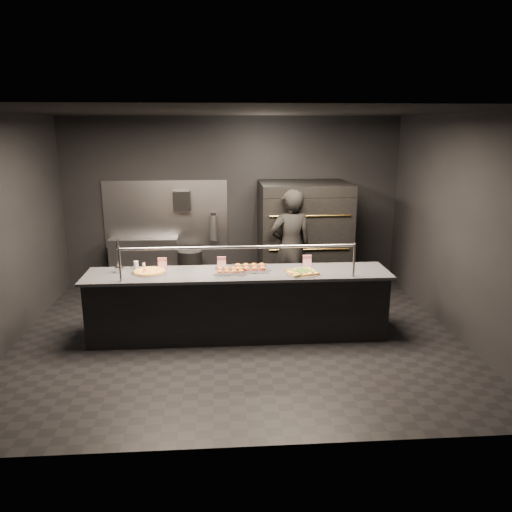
% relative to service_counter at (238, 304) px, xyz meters
% --- Properties ---
extents(room, '(6.04, 6.00, 3.00)m').
position_rel_service_counter_xyz_m(room, '(-0.02, 0.05, 1.03)').
color(room, black).
rests_on(room, ground).
extents(service_counter, '(4.10, 0.78, 1.37)m').
position_rel_service_counter_xyz_m(service_counter, '(0.00, 0.00, 0.00)').
color(service_counter, black).
rests_on(service_counter, ground).
extents(pizza_oven, '(1.50, 1.23, 1.91)m').
position_rel_service_counter_xyz_m(pizza_oven, '(1.20, 1.90, 0.50)').
color(pizza_oven, black).
rests_on(pizza_oven, ground).
extents(prep_shelf, '(1.20, 0.35, 0.90)m').
position_rel_service_counter_xyz_m(prep_shelf, '(-1.60, 2.32, -0.01)').
color(prep_shelf, '#99999E').
rests_on(prep_shelf, ground).
extents(towel_dispenser, '(0.30, 0.20, 0.35)m').
position_rel_service_counter_xyz_m(towel_dispenser, '(-0.90, 2.39, 1.09)').
color(towel_dispenser, black).
rests_on(towel_dispenser, room).
extents(fire_extinguisher, '(0.14, 0.14, 0.51)m').
position_rel_service_counter_xyz_m(fire_extinguisher, '(-0.35, 2.40, 0.60)').
color(fire_extinguisher, '#B2B2B7').
rests_on(fire_extinguisher, room).
extents(beer_tap, '(0.12, 0.18, 0.47)m').
position_rel_service_counter_xyz_m(beer_tap, '(-1.60, 0.12, 0.59)').
color(beer_tap, silver).
rests_on(beer_tap, service_counter).
extents(round_pizza, '(0.48, 0.48, 0.03)m').
position_rel_service_counter_xyz_m(round_pizza, '(-1.19, 0.07, 0.47)').
color(round_pizza, silver).
rests_on(round_pizza, service_counter).
extents(slider_tray_a, '(0.46, 0.38, 0.07)m').
position_rel_service_counter_xyz_m(slider_tray_a, '(-0.11, -0.02, 0.48)').
color(slider_tray_a, silver).
rests_on(slider_tray_a, service_counter).
extents(slider_tray_b, '(0.58, 0.50, 0.08)m').
position_rel_service_counter_xyz_m(slider_tray_b, '(0.17, 0.09, 0.49)').
color(slider_tray_b, silver).
rests_on(slider_tray_b, service_counter).
extents(square_pizza, '(0.47, 0.47, 0.05)m').
position_rel_service_counter_xyz_m(square_pizza, '(0.85, -0.12, 0.47)').
color(square_pizza, silver).
rests_on(square_pizza, service_counter).
extents(condiment_jar, '(0.16, 0.06, 0.11)m').
position_rel_service_counter_xyz_m(condiment_jar, '(-1.37, 0.28, 0.51)').
color(condiment_jar, silver).
rests_on(condiment_jar, service_counter).
extents(tent_cards, '(2.15, 0.04, 0.15)m').
position_rel_service_counter_xyz_m(tent_cards, '(-0.09, 0.28, 0.53)').
color(tent_cards, white).
rests_on(tent_cards, service_counter).
extents(trash_bin, '(0.43, 0.43, 0.71)m').
position_rel_service_counter_xyz_m(trash_bin, '(-0.77, 2.11, -0.11)').
color(trash_bin, black).
rests_on(trash_bin, ground).
extents(worker, '(0.76, 0.57, 1.88)m').
position_rel_service_counter_xyz_m(worker, '(0.88, 1.22, 0.48)').
color(worker, black).
rests_on(worker, ground).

